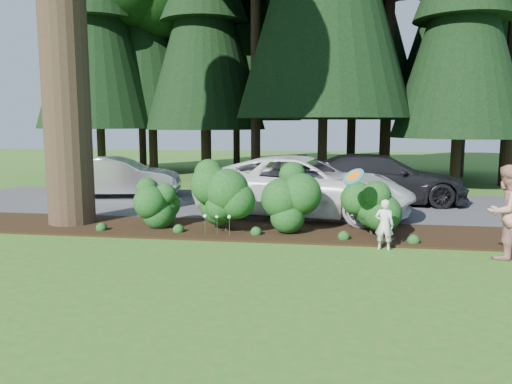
{
  "coord_description": "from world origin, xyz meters",
  "views": [
    {
      "loc": [
        2.4,
        -9.14,
        2.77
      ],
      "look_at": [
        0.82,
        1.24,
        1.3
      ],
      "focal_mm": 35.0,
      "sensor_mm": 36.0,
      "label": 1
    }
  ],
  "objects_px": {
    "car_dark_suv": "(380,179)",
    "adult": "(506,212)",
    "child": "(384,225)",
    "frisbee": "(354,177)",
    "car_white_suv": "(304,186)",
    "car_silver_wagon": "(119,177)"
  },
  "relations": [
    {
      "from": "car_dark_suv",
      "to": "adult",
      "type": "xyz_separation_m",
      "value": [
        1.88,
        -6.73,
        0.1
      ]
    },
    {
      "from": "child",
      "to": "frisbee",
      "type": "distance_m",
      "value": 1.25
    },
    {
      "from": "car_white_suv",
      "to": "adult",
      "type": "relative_size",
      "value": 3.29
    },
    {
      "from": "car_silver_wagon",
      "to": "frisbee",
      "type": "relative_size",
      "value": 8.14
    },
    {
      "from": "child",
      "to": "frisbee",
      "type": "xyz_separation_m",
      "value": [
        -0.69,
        0.0,
        1.04
      ]
    },
    {
      "from": "car_dark_suv",
      "to": "child",
      "type": "bearing_deg",
      "value": 173.25
    },
    {
      "from": "child",
      "to": "car_silver_wagon",
      "type": "bearing_deg",
      "value": -20.94
    },
    {
      "from": "car_silver_wagon",
      "to": "car_white_suv",
      "type": "distance_m",
      "value": 7.52
    },
    {
      "from": "car_dark_suv",
      "to": "child",
      "type": "height_order",
      "value": "car_dark_suv"
    },
    {
      "from": "car_silver_wagon",
      "to": "child",
      "type": "xyz_separation_m",
      "value": [
        8.95,
        -6.43,
        -0.21
      ]
    },
    {
      "from": "adult",
      "to": "car_white_suv",
      "type": "bearing_deg",
      "value": -76.46
    },
    {
      "from": "car_silver_wagon",
      "to": "frisbee",
      "type": "bearing_deg",
      "value": -138.69
    },
    {
      "from": "car_white_suv",
      "to": "adult",
      "type": "bearing_deg",
      "value": -124.01
    },
    {
      "from": "adult",
      "to": "car_dark_suv",
      "type": "bearing_deg",
      "value": -108.03
    },
    {
      "from": "car_dark_suv",
      "to": "child",
      "type": "relative_size",
      "value": 5.13
    },
    {
      "from": "car_white_suv",
      "to": "car_dark_suv",
      "type": "xyz_separation_m",
      "value": [
        2.43,
        2.74,
        -0.05
      ]
    },
    {
      "from": "child",
      "to": "frisbee",
      "type": "bearing_deg",
      "value": 14.33
    },
    {
      "from": "car_silver_wagon",
      "to": "car_white_suv",
      "type": "height_order",
      "value": "car_white_suv"
    },
    {
      "from": "car_dark_suv",
      "to": "car_silver_wagon",
      "type": "bearing_deg",
      "value": 87.32
    },
    {
      "from": "child",
      "to": "adult",
      "type": "xyz_separation_m",
      "value": [
        2.35,
        -0.33,
        0.4
      ]
    },
    {
      "from": "car_white_suv",
      "to": "adult",
      "type": "xyz_separation_m",
      "value": [
        4.31,
        -3.99,
        0.05
      ]
    },
    {
      "from": "frisbee",
      "to": "car_silver_wagon",
      "type": "bearing_deg",
      "value": 142.14
    }
  ]
}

